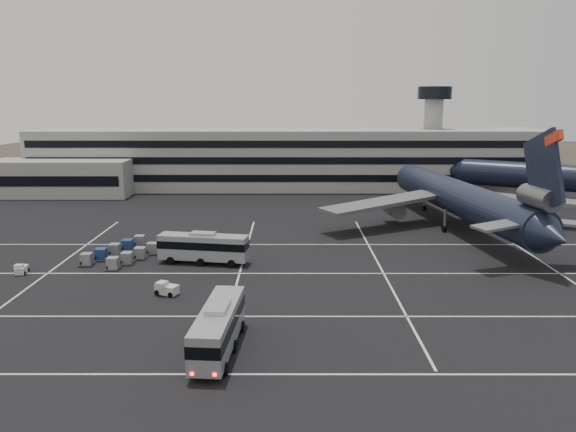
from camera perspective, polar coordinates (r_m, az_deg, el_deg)
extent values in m
plane|color=black|center=(66.54, -0.05, -6.92)|extent=(260.00, 260.00, 0.00)
cube|color=silver|center=(46.28, -0.11, -15.79)|extent=(90.00, 0.25, 0.01)
cube|color=silver|center=(57.17, -0.07, -10.17)|extent=(90.00, 0.25, 0.01)
cube|color=silver|center=(70.33, -0.05, -5.86)|extent=(90.00, 0.25, 0.01)
cube|color=silver|center=(83.77, -0.03, -2.92)|extent=(90.00, 0.25, 0.01)
cube|color=silver|center=(78.27, -22.67, -4.95)|extent=(0.25, 55.00, 0.01)
cube|color=silver|center=(72.50, -4.81, -5.35)|extent=(0.25, 55.00, 0.01)
cube|color=silver|center=(73.21, 9.43, -5.30)|extent=(0.25, 55.00, 0.01)
cube|color=silver|center=(79.78, 25.28, -4.87)|extent=(0.25, 55.00, 0.01)
cube|color=gray|center=(135.72, 0.01, 5.85)|extent=(120.00, 18.00, 14.00)
cube|color=black|center=(127.18, 0.01, 3.84)|extent=(118.00, 0.20, 1.60)
cube|color=black|center=(126.67, 0.01, 5.63)|extent=(118.00, 0.20, 1.60)
cube|color=black|center=(126.31, 0.01, 7.30)|extent=(118.00, 0.20, 1.60)
cube|color=gray|center=(133.93, -21.96, 3.60)|extent=(30.00, 10.00, 8.00)
cylinder|color=gray|center=(141.70, 14.43, 7.36)|extent=(4.40, 4.40, 22.00)
cylinder|color=black|center=(141.31, 14.68, 12.01)|extent=(8.00, 8.00, 3.00)
ellipsoid|color=#38332B|center=(242.71, -14.31, 4.05)|extent=(196.00, 140.00, 32.00)
ellipsoid|color=#38332B|center=(237.45, 7.31, 3.42)|extent=(252.00, 180.00, 44.00)
ellipsoid|color=#38332B|center=(259.36, 25.20, 4.10)|extent=(168.00, 120.00, 24.00)
cylinder|color=black|center=(96.89, 17.04, 1.75)|extent=(11.83, 48.32, 5.60)
cone|color=black|center=(120.91, 11.95, 3.97)|extent=(6.14, 5.19, 5.60)
cone|color=black|center=(74.12, 25.43, -1.95)|extent=(5.65, 5.62, 5.04)
cube|color=black|center=(75.76, 24.52, 4.12)|extent=(1.74, 9.46, 10.97)
cube|color=red|center=(74.11, 25.41, 7.16)|extent=(0.97, 3.28, 2.24)
cylinder|color=#595B60|center=(76.64, 24.11, 1.73)|extent=(3.46, 6.30, 2.70)
cube|color=slate|center=(75.62, 20.97, -0.85)|extent=(8.14, 5.52, 0.87)
cube|color=slate|center=(79.94, 26.28, -0.64)|extent=(7.73, 3.78, 0.87)
cube|color=slate|center=(94.46, 9.58, 1.36)|extent=(21.86, 15.63, 1.75)
cylinder|color=#595B60|center=(98.49, 10.71, 0.75)|extent=(3.40, 5.81, 2.70)
cube|color=slate|center=(104.50, 22.82, 1.60)|extent=(22.68, 10.83, 1.75)
cylinder|color=#595B60|center=(105.91, 20.54, 0.97)|extent=(3.40, 5.81, 2.70)
cylinder|color=slate|center=(111.34, 13.71, 1.64)|extent=(0.44, 0.44, 3.00)
cylinder|color=black|center=(111.63, 13.67, 0.81)|extent=(0.64, 1.16, 1.10)
cylinder|color=slate|center=(94.38, 15.65, -0.29)|extent=(0.44, 0.44, 3.00)
cylinder|color=black|center=(94.73, 15.60, -1.27)|extent=(0.64, 1.16, 1.10)
cylinder|color=slate|center=(97.05, 19.13, -0.18)|extent=(0.44, 0.44, 3.00)
cylinder|color=black|center=(97.39, 19.07, -1.13)|extent=(0.64, 1.16, 1.10)
cone|color=black|center=(132.98, 16.46, 4.45)|extent=(6.74, 7.12, 5.60)
cube|color=#9B9EA3|center=(49.45, -7.08, -11.12)|extent=(3.61, 12.19, 3.28)
cube|color=black|center=(49.29, -7.10, -10.70)|extent=(3.68, 12.25, 1.04)
cube|color=#9B9EA3|center=(48.76, -7.14, -9.14)|extent=(1.99, 3.40, 0.38)
cylinder|color=black|center=(46.74, -9.77, -14.96)|extent=(0.43, 1.07, 1.05)
cylinder|color=black|center=(46.19, -6.36, -15.20)|extent=(0.43, 1.07, 1.05)
cylinder|color=black|center=(50.42, -8.59, -12.83)|extent=(0.43, 1.07, 1.05)
cylinder|color=black|center=(49.91, -5.45, -13.01)|extent=(0.43, 1.07, 1.05)
cylinder|color=black|center=(54.17, -7.60, -10.98)|extent=(0.43, 1.07, 1.05)
cylinder|color=black|center=(53.69, -4.69, -11.13)|extent=(0.43, 1.07, 1.05)
cube|color=#FF0C05|center=(44.85, -9.74, -15.53)|extent=(0.28, 0.11, 0.24)
cube|color=#FF0C05|center=(44.49, -7.47, -15.69)|extent=(0.28, 0.11, 0.24)
cube|color=#9B9EA3|center=(74.84, -8.60, -3.14)|extent=(12.09, 4.62, 3.22)
cube|color=black|center=(74.74, -8.60, -2.85)|extent=(12.16, 4.69, 1.02)
cube|color=#9B9EA3|center=(74.39, -8.64, -1.80)|extent=(3.46, 2.23, 0.38)
cylinder|color=black|center=(72.90, -5.78, -4.85)|extent=(1.07, 0.51, 1.03)
cylinder|color=black|center=(75.38, -5.24, -4.27)|extent=(1.07, 0.51, 1.03)
cylinder|color=black|center=(74.08, -8.88, -4.66)|extent=(1.07, 0.51, 1.03)
cylinder|color=black|center=(76.52, -8.24, -4.10)|extent=(1.07, 0.51, 1.03)
cylinder|color=black|center=(75.46, -11.86, -4.47)|extent=(1.07, 0.51, 1.03)
cylinder|color=black|center=(77.86, -11.15, -3.92)|extent=(1.07, 0.51, 1.03)
cube|color=silver|center=(77.59, -25.43, -4.95)|extent=(1.37, 2.17, 0.84)
cube|color=silver|center=(77.02, -25.58, -4.65)|extent=(1.12, 0.96, 0.46)
cylinder|color=black|center=(77.15, -25.95, -5.28)|extent=(0.27, 0.54, 0.52)
cylinder|color=black|center=(76.82, -25.22, -5.29)|extent=(0.27, 0.54, 0.52)
cylinder|color=black|center=(78.50, -25.61, -4.97)|extent=(0.27, 0.54, 0.52)
cylinder|color=black|center=(78.18, -24.89, -4.97)|extent=(0.27, 0.54, 0.52)
cube|color=silver|center=(64.30, -12.19, -7.30)|extent=(2.81, 2.24, 1.01)
cube|color=silver|center=(63.77, -11.80, -6.81)|extent=(1.43, 1.54, 0.56)
cylinder|color=black|center=(63.43, -11.84, -7.85)|extent=(0.68, 0.48, 0.63)
cylinder|color=black|center=(64.37, -11.19, -7.52)|extent=(0.68, 0.48, 0.63)
cylinder|color=black|center=(64.45, -13.15, -7.59)|extent=(0.68, 0.48, 0.63)
cylinder|color=black|center=(65.38, -12.50, -7.27)|extent=(0.68, 0.48, 0.63)
cube|color=#2D2D30|center=(78.11, -19.74, -4.65)|extent=(2.34, 2.47, 0.16)
cylinder|color=black|center=(78.13, -19.74, -4.69)|extent=(0.09, 0.18, 0.18)
cube|color=gray|center=(77.90, -19.78, -4.09)|extent=(1.82, 1.82, 1.41)
cube|color=#2D2D30|center=(75.16, -17.32, -5.13)|extent=(2.34, 2.47, 0.16)
cylinder|color=black|center=(75.18, -17.32, -5.17)|extent=(0.09, 0.18, 0.18)
cube|color=gray|center=(74.94, -17.36, -4.55)|extent=(1.82, 1.82, 1.41)
cube|color=#2D2D30|center=(79.93, -18.42, -4.18)|extent=(2.34, 2.47, 0.16)
cylinder|color=black|center=(79.94, -18.41, -4.22)|extent=(0.09, 0.18, 0.18)
cube|color=navy|center=(79.72, -18.45, -3.64)|extent=(1.82, 1.82, 1.41)
cube|color=#2D2D30|center=(77.05, -16.01, -4.63)|extent=(2.34, 2.47, 0.16)
cylinder|color=black|center=(77.06, -16.00, -4.67)|extent=(0.09, 0.18, 0.18)
cube|color=gray|center=(76.83, -16.04, -4.07)|extent=(1.82, 1.82, 1.41)
cube|color=#2D2D30|center=(81.79, -17.15, -3.74)|extent=(2.34, 2.47, 0.16)
cylinder|color=black|center=(81.80, -17.15, -3.77)|extent=(0.09, 0.18, 0.18)
cube|color=gray|center=(81.59, -17.19, -3.21)|extent=(1.82, 1.82, 1.41)
cube|color=#2D2D30|center=(78.98, -14.76, -4.15)|extent=(2.34, 2.47, 0.16)
cylinder|color=black|center=(78.99, -14.75, -4.19)|extent=(0.09, 0.18, 0.18)
cube|color=gray|center=(78.77, -14.79, -3.60)|extent=(1.82, 1.82, 1.41)
cube|color=#2D2D30|center=(83.69, -15.95, -3.31)|extent=(2.34, 2.47, 0.16)
cylinder|color=black|center=(83.70, -15.95, -3.34)|extent=(0.09, 0.18, 0.18)
cube|color=navy|center=(83.49, -15.98, -2.79)|extent=(1.82, 1.82, 1.41)
cube|color=#2D2D30|center=(80.95, -13.57, -3.69)|extent=(2.34, 2.47, 0.16)
cylinder|color=black|center=(80.96, -13.57, -3.73)|extent=(0.09, 0.18, 0.18)
cube|color=gray|center=(80.74, -13.60, -3.16)|extent=(1.82, 1.82, 1.41)
cube|color=#2D2D30|center=(85.63, -14.80, -2.90)|extent=(2.34, 2.47, 0.16)
cylinder|color=black|center=(85.65, -14.80, -2.93)|extent=(0.09, 0.18, 0.18)
cube|color=gray|center=(85.44, -14.83, -2.39)|extent=(1.82, 1.82, 1.41)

